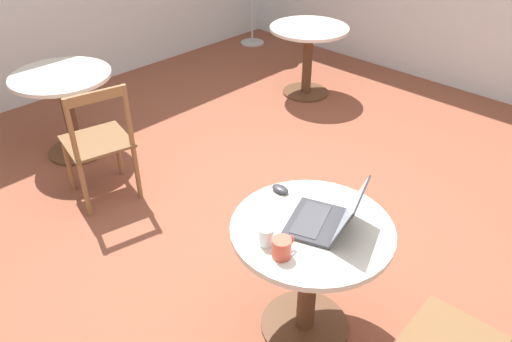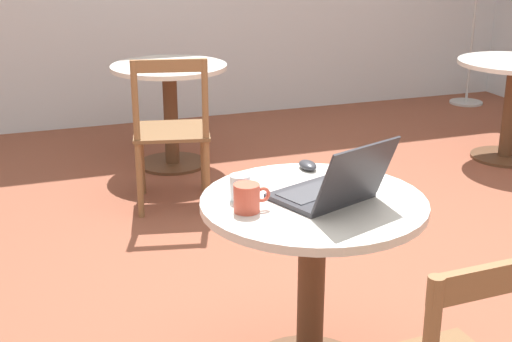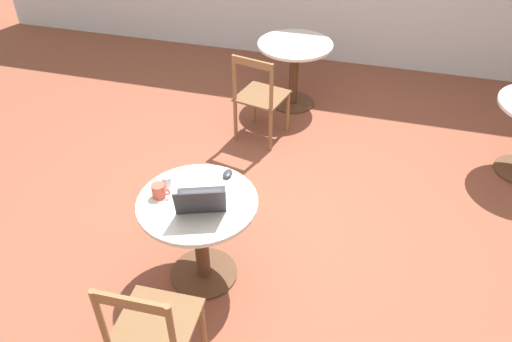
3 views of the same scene
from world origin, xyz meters
The scene contains 9 objects.
ground_plane centered at (0.00, 0.00, 0.00)m, with size 16.00×16.00×0.00m, color brown.
cafe_table_near centered at (-0.39, -0.57, 0.51)m, with size 0.78×0.78×0.70m.
cafe_table_far centered at (-0.30, 2.00, 0.51)m, with size 0.78×0.78×0.70m.
chair_near_front centered at (-0.35, -1.37, 0.45)m, with size 0.45×0.45×0.90m.
chair_far_front centered at (-0.47, 1.24, 0.45)m, with size 0.51×0.51×0.90m.
laptop centered at (-0.34, -0.61, 0.75)m, with size 0.40×0.41×0.24m.
mouse centered at (-0.28, -0.27, 0.72)m, with size 0.06×0.10×0.03m.
mug centered at (-0.63, -0.60, 0.75)m, with size 0.12×0.09×0.09m.
drinking_glass centered at (-0.63, -0.49, 0.75)m, with size 0.07×0.07×0.09m.
Camera 3 is at (0.62, -2.77, 2.80)m, focal length 35.00 mm.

